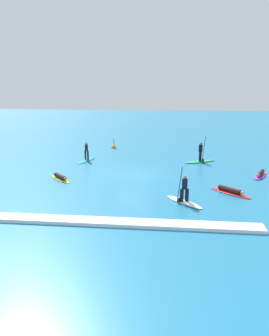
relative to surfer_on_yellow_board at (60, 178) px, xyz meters
name	(u,v)px	position (x,y,z in m)	size (l,w,h in m)	color
ground_plane	(134,174)	(5.19, 1.98, -0.16)	(120.00, 120.00, 0.00)	#1E6B93
surfer_on_yellow_board	(60,178)	(0.00, 0.00, 0.00)	(2.15, 2.19, 0.40)	yellow
surfer_on_red_board	(230,191)	(11.69, -1.83, -0.02)	(2.58, 2.51, 0.40)	red
surfer_on_blue_board	(87,156)	(0.42, 6.11, 0.24)	(1.39, 3.04, 1.72)	#1E8CD1
surfer_on_purple_board	(260,175)	(14.64, 2.43, -0.03)	(1.82, 2.65, 0.39)	purple
surfer_on_green_board	(200,157)	(10.54, 6.56, 0.27)	(3.02, 2.05, 2.35)	#23B266
surfer_on_white_board	(184,196)	(8.71, -3.82, 0.28)	(2.35, 2.41, 2.17)	white
marker_buoy	(114,147)	(1.88, 12.13, 0.00)	(0.50, 0.50, 1.14)	yellow
wave_crest	(115,222)	(5.19, -7.21, -0.07)	(14.40, 0.90, 0.18)	white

